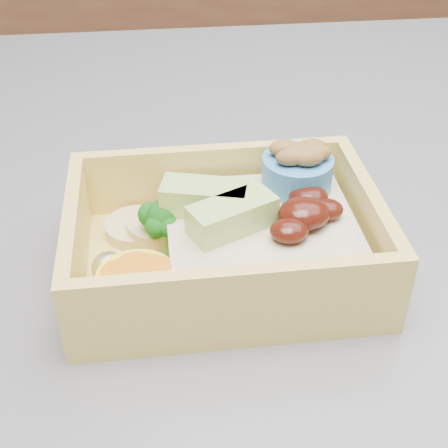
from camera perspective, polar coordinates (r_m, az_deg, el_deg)
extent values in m
cube|color=brown|center=(1.83, -0.07, 12.67)|extent=(3.20, 0.60, 0.90)
cube|color=#36353A|center=(0.50, 17.12, -0.58)|extent=(1.24, 0.84, 0.04)
cube|color=#E0C65C|center=(0.41, 0.00, -3.74)|extent=(0.20, 0.14, 0.01)
cube|color=#E0C65C|center=(0.45, -1.05, 4.42)|extent=(0.19, 0.01, 0.05)
cube|color=#E0C65C|center=(0.34, 1.38, -7.20)|extent=(0.19, 0.01, 0.05)
cube|color=#E0C65C|center=(0.41, 12.85, 0.35)|extent=(0.01, 0.12, 0.05)
cube|color=#E0C65C|center=(0.40, -13.45, -1.63)|extent=(0.01, 0.12, 0.05)
cube|color=tan|center=(0.40, 3.35, -1.35)|extent=(0.12, 0.11, 0.03)
ellipsoid|color=#340D07|center=(0.39, 7.32, 0.97)|extent=(0.03, 0.03, 0.02)
ellipsoid|color=#340D07|center=(0.40, 7.72, 2.43)|extent=(0.03, 0.02, 0.01)
ellipsoid|color=#340D07|center=(0.38, 5.98, -0.60)|extent=(0.02, 0.02, 0.01)
ellipsoid|color=#340D07|center=(0.40, 9.35, 1.32)|extent=(0.02, 0.02, 0.01)
cube|color=#A5D26D|center=(0.38, 0.77, 0.78)|extent=(0.06, 0.04, 0.02)
cube|color=#A5D26D|center=(0.40, -1.82, 2.43)|extent=(0.06, 0.04, 0.02)
cylinder|color=#72AF5E|center=(0.41, -5.46, -1.44)|extent=(0.01, 0.01, 0.02)
sphere|color=#155B14|center=(0.40, -5.62, 0.75)|extent=(0.02, 0.02, 0.02)
sphere|color=#155B14|center=(0.41, -4.42, 0.94)|extent=(0.02, 0.02, 0.02)
sphere|color=#155B14|center=(0.41, -6.70, 0.86)|extent=(0.02, 0.02, 0.02)
sphere|color=#155B14|center=(0.40, -5.08, -0.23)|extent=(0.02, 0.02, 0.02)
sphere|color=#155B14|center=(0.40, -6.17, -0.22)|extent=(0.02, 0.02, 0.02)
sphere|color=#155B14|center=(0.41, -5.66, 1.17)|extent=(0.02, 0.02, 0.02)
cylinder|color=yellow|center=(0.38, -7.93, -5.80)|extent=(0.05, 0.05, 0.02)
cylinder|color=orange|center=(0.37, -8.10, -3.98)|extent=(0.03, 0.03, 0.00)
cylinder|color=orange|center=(0.36, -9.31, -4.58)|extent=(0.03, 0.03, 0.00)
cylinder|color=orange|center=(0.36, -6.77, -4.25)|extent=(0.03, 0.03, 0.00)
cylinder|color=tan|center=(0.43, -7.99, -0.32)|extent=(0.04, 0.04, 0.01)
cylinder|color=tan|center=(0.43, -6.00, -0.11)|extent=(0.04, 0.04, 0.01)
ellipsoid|color=white|center=(0.44, -3.55, 1.31)|extent=(0.02, 0.02, 0.02)
ellipsoid|color=white|center=(0.39, -10.48, -3.93)|extent=(0.02, 0.02, 0.02)
cylinder|color=#3C83CC|center=(0.42, 6.70, 4.70)|extent=(0.05, 0.05, 0.02)
ellipsoid|color=brown|center=(0.41, 6.86, 6.61)|extent=(0.02, 0.01, 0.01)
ellipsoid|color=brown|center=(0.42, 8.03, 6.97)|extent=(0.02, 0.01, 0.01)
ellipsoid|color=brown|center=(0.42, 5.53, 6.92)|extent=(0.02, 0.01, 0.01)
ellipsoid|color=brown|center=(0.41, 7.72, 6.04)|extent=(0.02, 0.01, 0.01)
ellipsoid|color=brown|center=(0.41, 6.17, 6.12)|extent=(0.02, 0.01, 0.01)
ellipsoid|color=brown|center=(0.41, 8.42, 6.46)|extent=(0.02, 0.01, 0.01)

